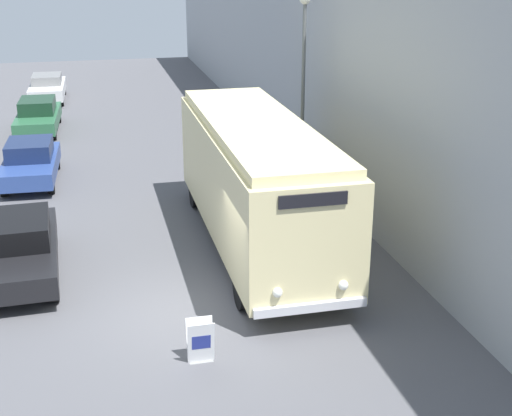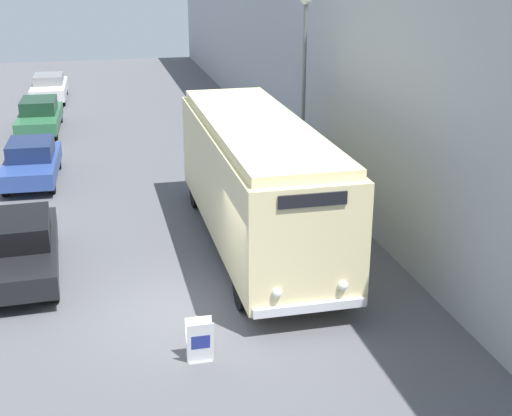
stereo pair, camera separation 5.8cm
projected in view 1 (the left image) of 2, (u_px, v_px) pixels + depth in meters
The scene contains 9 objects.
ground_plane at pixel (182, 314), 16.26m from camera, with size 80.00×80.00×0.00m, color #56565B.
building_wall_right at pixel (310, 58), 25.29m from camera, with size 0.30×60.00×8.28m.
vintage_bus at pixel (256, 178), 19.30m from camera, with size 2.66×9.99×3.54m.
sign_board at pixel (201, 342), 14.25m from camera, with size 0.54×0.35×0.92m.
streetlamp at pixel (303, 68), 22.63m from camera, with size 0.36×0.36×6.55m.
parked_car_near at pixel (18, 247), 17.91m from camera, with size 2.04×4.80×1.52m.
parked_car_mid at pixel (31, 162), 25.16m from camera, with size 1.96×4.38×1.46m.
parked_car_far at pixel (38, 115), 32.05m from camera, with size 1.95×4.79×1.46m.
parked_car_distant at pixel (47, 87), 38.53m from camera, with size 1.88×4.61×1.39m.
Camera 1 is at (-1.70, -14.43, 7.87)m, focal length 50.00 mm.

